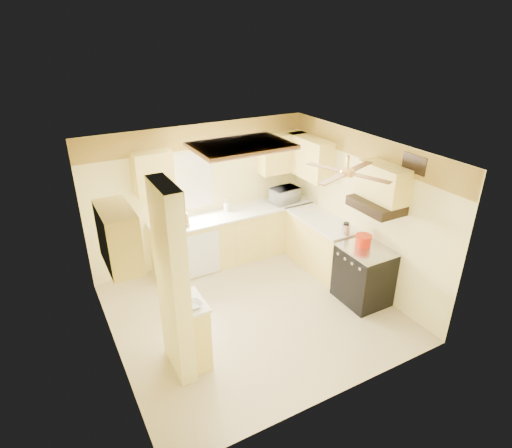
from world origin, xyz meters
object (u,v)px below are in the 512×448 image
bowl (193,305)px  dutch_oven (363,240)px  stove (364,275)px  microwave (285,195)px  kettle (346,229)px

bowl → dutch_oven: (2.86, 0.25, 0.03)m
stove → bowl: 2.88m
microwave → kettle: size_ratio=2.47×
stove → microwave: bearing=93.8°
bowl → dutch_oven: size_ratio=0.84×
stove → bowl: bowl is taller
stove → kettle: (-0.00, 0.50, 0.58)m
stove → microwave: 2.21m
dutch_oven → kettle: 0.38m
kettle → dutch_oven: bearing=-85.3°
microwave → stove: bearing=86.6°
stove → kettle: kettle is taller
stove → bowl: (-2.83, -0.13, 0.51)m
kettle → bowl: bearing=-167.4°
stove → dutch_oven: (0.03, 0.12, 0.54)m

